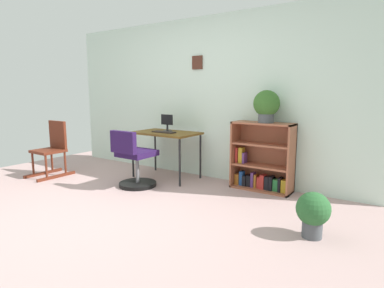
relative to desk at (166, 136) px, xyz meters
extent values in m
plane|color=#B29391|center=(0.32, -1.69, -0.65)|extent=(6.24, 6.24, 0.00)
cube|color=silver|center=(0.32, 0.46, 0.55)|extent=(5.20, 0.10, 2.41)
cube|color=#4C271C|center=(0.30, 0.40, 1.09)|extent=(0.18, 0.02, 0.20)
cube|color=brown|center=(0.00, 0.00, 0.04)|extent=(0.98, 0.61, 0.03)
cylinder|color=black|center=(-0.45, -0.26, -0.31)|extent=(0.03, 0.03, 0.68)
cylinder|color=black|center=(0.45, -0.26, -0.31)|extent=(0.03, 0.03, 0.68)
cylinder|color=black|center=(-0.45, 0.26, -0.31)|extent=(0.03, 0.03, 0.68)
cylinder|color=black|center=(0.45, 0.26, -0.31)|extent=(0.03, 0.03, 0.68)
cylinder|color=#262628|center=(-0.04, 0.08, 0.06)|extent=(0.14, 0.14, 0.01)
cylinder|color=#262628|center=(-0.04, 0.08, 0.12)|extent=(0.03, 0.03, 0.09)
cube|color=black|center=(-0.04, 0.07, 0.24)|extent=(0.21, 0.02, 0.15)
cube|color=#2F2622|center=(0.02, -0.08, 0.07)|extent=(0.37, 0.12, 0.02)
cylinder|color=black|center=(-0.05, -0.58, -0.62)|extent=(0.52, 0.52, 0.05)
cylinder|color=slate|center=(-0.05, -0.58, -0.41)|extent=(0.05, 0.05, 0.38)
cube|color=#271342|center=(-0.05, -0.58, -0.18)|extent=(0.44, 0.44, 0.08)
cube|color=#271342|center=(-0.05, -0.83, 0.00)|extent=(0.42, 0.07, 0.29)
cube|color=#5B2415|center=(-1.74, -0.97, -0.63)|extent=(0.04, 0.64, 0.04)
cube|color=#5B2415|center=(-1.38, -0.97, -0.63)|extent=(0.04, 0.64, 0.04)
cylinder|color=#5B2415|center=(-1.74, -1.13, -0.44)|extent=(0.03, 0.03, 0.34)
cylinder|color=#5B2415|center=(-1.38, -1.13, -0.44)|extent=(0.03, 0.03, 0.34)
cylinder|color=#5B2415|center=(-1.74, -0.81, -0.44)|extent=(0.03, 0.03, 0.34)
cylinder|color=#5B2415|center=(-1.38, -0.81, -0.44)|extent=(0.03, 0.03, 0.34)
cube|color=#5B2415|center=(-1.56, -0.97, -0.25)|extent=(0.42, 0.40, 0.04)
cube|color=#5B2415|center=(-1.56, -0.79, -0.01)|extent=(0.40, 0.04, 0.43)
cube|color=#9C583D|center=(1.06, 0.23, -0.19)|extent=(0.02, 0.30, 0.91)
cube|color=#9C583D|center=(1.84, 0.23, -0.19)|extent=(0.02, 0.30, 0.91)
cube|color=#9C583D|center=(1.45, 0.23, 0.25)|extent=(0.81, 0.30, 0.02)
cube|color=#9C583D|center=(1.45, 0.23, -0.64)|extent=(0.81, 0.30, 0.02)
cube|color=#9C583D|center=(1.45, 0.37, -0.19)|extent=(0.81, 0.02, 0.91)
cube|color=#9C583D|center=(1.45, 0.23, -0.32)|extent=(0.76, 0.28, 0.02)
cube|color=#9C583D|center=(1.45, 0.23, -0.03)|extent=(0.76, 0.28, 0.02)
cube|color=#99591E|center=(1.11, 0.22, -0.55)|extent=(0.06, 0.10, 0.15)
cube|color=#1E478C|center=(1.17, 0.22, -0.53)|extent=(0.05, 0.09, 0.19)
cube|color=black|center=(1.22, 0.22, -0.55)|extent=(0.05, 0.12, 0.14)
cube|color=black|center=(1.28, 0.22, -0.55)|extent=(0.06, 0.09, 0.15)
cube|color=#593372|center=(1.34, 0.22, -0.52)|extent=(0.04, 0.11, 0.20)
cube|color=#99591E|center=(1.38, 0.22, -0.54)|extent=(0.03, 0.11, 0.18)
cube|color=#B22D28|center=(1.43, 0.22, -0.55)|extent=(0.04, 0.09, 0.15)
cube|color=#B22D28|center=(1.48, 0.22, -0.53)|extent=(0.06, 0.12, 0.19)
cube|color=black|center=(1.54, 0.22, -0.54)|extent=(0.06, 0.12, 0.18)
cube|color=black|center=(1.60, 0.22, -0.53)|extent=(0.04, 0.13, 0.19)
cube|color=#237238|center=(1.66, 0.22, -0.55)|extent=(0.07, 0.09, 0.15)
cube|color=black|center=(1.72, 0.22, -0.53)|extent=(0.03, 0.12, 0.19)
cube|color=#B79323|center=(1.77, 0.22, -0.54)|extent=(0.07, 0.10, 0.16)
cube|color=#B22D28|center=(1.10, 0.22, -0.21)|extent=(0.04, 0.10, 0.21)
cube|color=#B79323|center=(1.15, 0.22, -0.20)|extent=(0.06, 0.09, 0.21)
cube|color=#593372|center=(1.20, 0.22, -0.24)|extent=(0.03, 0.11, 0.15)
cylinder|color=#474C51|center=(1.49, 0.21, 0.32)|extent=(0.20, 0.20, 0.11)
sphere|color=#356326|center=(1.49, 0.21, 0.51)|extent=(0.34, 0.34, 0.34)
cylinder|color=#474C51|center=(2.40, -0.88, -0.58)|extent=(0.18, 0.18, 0.15)
sphere|color=#295D2E|center=(2.40, -0.88, -0.38)|extent=(0.31, 0.31, 0.31)
camera|label=1|loc=(3.08, -3.79, 0.66)|focal=30.42mm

